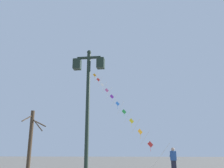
% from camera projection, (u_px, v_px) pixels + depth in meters
% --- Properties ---
extents(twin_lantern_lamp_post, '(1.20, 0.28, 5.20)m').
position_uv_depth(twin_lantern_lamp_post, '(88.00, 91.00, 9.04)').
color(twin_lantern_lamp_post, '#1E2D23').
rests_on(twin_lantern_lamp_post, ground_plane).
extents(kite_train, '(8.96, 14.93, 12.57)m').
position_uv_depth(kite_train, '(117.00, 103.00, 26.95)').
color(kite_train, brown).
rests_on(kite_train, ground_plane).
extents(kite_flyer, '(0.43, 0.61, 1.71)m').
position_uv_depth(kite_flyer, '(173.00, 160.00, 16.15)').
color(kite_flyer, '#1E1E2D').
rests_on(kite_flyer, ground_plane).
extents(bare_tree, '(1.31, 1.97, 4.26)m').
position_uv_depth(bare_tree, '(31.00, 139.00, 16.86)').
color(bare_tree, '#423323').
rests_on(bare_tree, ground_plane).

